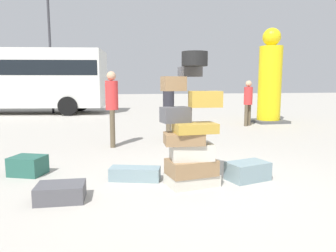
% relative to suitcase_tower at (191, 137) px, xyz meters
% --- Properties ---
extents(ground_plane, '(80.00, 80.00, 0.00)m').
position_rel_suitcase_tower_xyz_m(ground_plane, '(0.12, -0.13, -0.73)').
color(ground_plane, '#ADA89E').
extents(suitcase_tower, '(0.88, 0.67, 1.97)m').
position_rel_suitcase_tower_xyz_m(suitcase_tower, '(0.00, 0.00, 0.00)').
color(suitcase_tower, beige).
rests_on(suitcase_tower, ground).
extents(suitcase_charcoal_upright_blue, '(0.63, 0.47, 0.22)m').
position_rel_suitcase_tower_xyz_m(suitcase_charcoal_upright_blue, '(-1.82, -0.25, -0.62)').
color(suitcase_charcoal_upright_blue, '#4C4C51').
rests_on(suitcase_charcoal_upright_blue, ground).
extents(suitcase_slate_behind_tower, '(0.84, 0.51, 0.21)m').
position_rel_suitcase_tower_xyz_m(suitcase_slate_behind_tower, '(-0.79, 0.43, -0.63)').
color(suitcase_slate_behind_tower, gray).
rests_on(suitcase_slate_behind_tower, ground).
extents(suitcase_slate_foreground_far, '(0.72, 0.55, 0.29)m').
position_rel_suitcase_tower_xyz_m(suitcase_slate_foreground_far, '(0.97, 0.08, -0.59)').
color(suitcase_slate_foreground_far, gray).
rests_on(suitcase_slate_foreground_far, ground).
extents(suitcase_teal_white_trunk, '(0.64, 0.59, 0.31)m').
position_rel_suitcase_tower_xyz_m(suitcase_teal_white_trunk, '(-2.51, 1.09, -0.57)').
color(suitcase_teal_white_trunk, '#26594C').
rests_on(suitcase_teal_white_trunk, ground).
extents(person_bearded_onlooker, '(0.30, 0.34, 1.59)m').
position_rel_suitcase_tower_xyz_m(person_bearded_onlooker, '(0.47, 3.85, 0.22)').
color(person_bearded_onlooker, brown).
rests_on(person_bearded_onlooker, ground).
extents(person_tourist_with_camera, '(0.30, 0.30, 1.61)m').
position_rel_suitcase_tower_xyz_m(person_tourist_with_camera, '(3.81, 5.97, 0.23)').
color(person_tourist_with_camera, brown).
rests_on(person_tourist_with_camera, ground).
extents(person_passerby_in_red, '(0.30, 0.34, 1.80)m').
position_rel_suitcase_tower_xyz_m(person_passerby_in_red, '(-1.04, 3.18, 0.35)').
color(person_passerby_in_red, brown).
rests_on(person_passerby_in_red, ground).
extents(yellow_dummy_statue, '(1.22, 1.22, 3.59)m').
position_rel_suitcase_tower_xyz_m(yellow_dummy_statue, '(5.07, 6.76, 0.86)').
color(yellow_dummy_statue, yellow).
rests_on(yellow_dummy_statue, ground).
extents(parked_bus, '(8.93, 3.86, 3.15)m').
position_rel_suitcase_tower_xyz_m(parked_bus, '(-5.45, 12.67, 1.10)').
color(parked_bus, silver).
rests_on(parked_bus, ground).
extents(lamp_post, '(0.36, 0.36, 6.35)m').
position_rel_suitcase_tower_xyz_m(lamp_post, '(-3.75, 12.37, 3.39)').
color(lamp_post, '#333338').
rests_on(lamp_post, ground).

